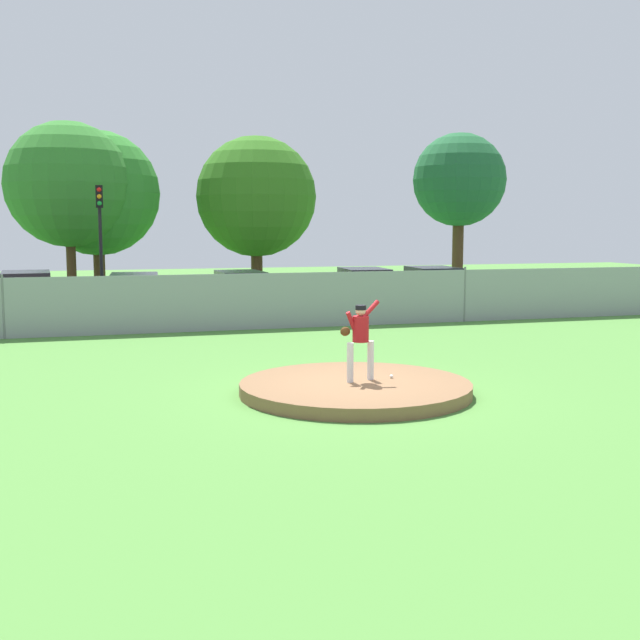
{
  "coord_description": "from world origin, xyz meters",
  "views": [
    {
      "loc": [
        -4.88,
        -14.2,
        3.28
      ],
      "look_at": [
        -0.33,
        1.35,
        1.32
      ],
      "focal_mm": 43.9,
      "sensor_mm": 36.0,
      "label": 1
    }
  ],
  "objects_px": {
    "parked_car_teal": "(433,289)",
    "parked_car_red": "(27,297)",
    "pitcher_youth": "(360,334)",
    "baseball": "(391,376)",
    "parked_car_white": "(241,294)",
    "traffic_light_near": "(100,224)",
    "parked_car_navy": "(135,296)",
    "parked_car_burgundy": "(364,290)"
  },
  "relations": [
    {
      "from": "parked_car_teal",
      "to": "parked_car_red",
      "type": "relative_size",
      "value": 0.94
    },
    {
      "from": "pitcher_youth",
      "to": "baseball",
      "type": "distance_m",
      "value": 1.13
    },
    {
      "from": "parked_car_white",
      "to": "traffic_light_near",
      "type": "distance_m",
      "value": 7.08
    },
    {
      "from": "parked_car_red",
      "to": "traffic_light_near",
      "type": "distance_m",
      "value": 5.26
    },
    {
      "from": "parked_car_navy",
      "to": "parked_car_red",
      "type": "relative_size",
      "value": 0.99
    },
    {
      "from": "parked_car_teal",
      "to": "parked_car_burgundy",
      "type": "height_order",
      "value": "parked_car_teal"
    },
    {
      "from": "parked_car_navy",
      "to": "parked_car_white",
      "type": "height_order",
      "value": "parked_car_white"
    },
    {
      "from": "pitcher_youth",
      "to": "parked_car_teal",
      "type": "bearing_deg",
      "value": 60.43
    },
    {
      "from": "parked_car_navy",
      "to": "parked_car_red",
      "type": "height_order",
      "value": "parked_car_red"
    },
    {
      "from": "parked_car_navy",
      "to": "parked_car_red",
      "type": "xyz_separation_m",
      "value": [
        -3.67,
        0.53,
        0.05
      ]
    },
    {
      "from": "parked_car_burgundy",
      "to": "parked_car_navy",
      "type": "distance_m",
      "value": 8.78
    },
    {
      "from": "baseball",
      "to": "parked_car_navy",
      "type": "bearing_deg",
      "value": 106.62
    },
    {
      "from": "parked_car_teal",
      "to": "parked_car_white",
      "type": "bearing_deg",
      "value": 178.08
    },
    {
      "from": "pitcher_youth",
      "to": "parked_car_red",
      "type": "relative_size",
      "value": 0.35
    },
    {
      "from": "pitcher_youth",
      "to": "parked_car_teal",
      "type": "distance_m",
      "value": 16.03
    },
    {
      "from": "parked_car_white",
      "to": "traffic_light_near",
      "type": "relative_size",
      "value": 0.88
    },
    {
      "from": "pitcher_youth",
      "to": "traffic_light_near",
      "type": "relative_size",
      "value": 0.33
    },
    {
      "from": "parked_car_red",
      "to": "parked_car_white",
      "type": "height_order",
      "value": "parked_car_red"
    },
    {
      "from": "baseball",
      "to": "parked_car_burgundy",
      "type": "xyz_separation_m",
      "value": [
        4.53,
        14.43,
        0.49
      ]
    },
    {
      "from": "parked_car_navy",
      "to": "parked_car_white",
      "type": "bearing_deg",
      "value": -1.52
    },
    {
      "from": "parked_car_teal",
      "to": "pitcher_youth",
      "type": "bearing_deg",
      "value": -119.57
    },
    {
      "from": "baseball",
      "to": "traffic_light_near",
      "type": "relative_size",
      "value": 0.02
    },
    {
      "from": "parked_car_navy",
      "to": "parked_car_red",
      "type": "distance_m",
      "value": 3.71
    },
    {
      "from": "baseball",
      "to": "parked_car_burgundy",
      "type": "height_order",
      "value": "parked_car_burgundy"
    },
    {
      "from": "parked_car_red",
      "to": "pitcher_youth",
      "type": "bearing_deg",
      "value": -64.05
    },
    {
      "from": "baseball",
      "to": "parked_car_teal",
      "type": "xyz_separation_m",
      "value": [
        7.21,
        13.85,
        0.51
      ]
    },
    {
      "from": "parked_car_white",
      "to": "baseball",
      "type": "bearing_deg",
      "value": -88.28
    },
    {
      "from": "pitcher_youth",
      "to": "parked_car_white",
      "type": "height_order",
      "value": "pitcher_youth"
    },
    {
      "from": "parked_car_teal",
      "to": "parked_car_red",
      "type": "distance_m",
      "value": 15.15
    },
    {
      "from": "pitcher_youth",
      "to": "parked_car_red",
      "type": "bearing_deg",
      "value": 115.95
    },
    {
      "from": "baseball",
      "to": "parked_car_navy",
      "type": "relative_size",
      "value": 0.02
    },
    {
      "from": "parked_car_red",
      "to": "parked_car_teal",
      "type": "bearing_deg",
      "value": -3.35
    },
    {
      "from": "parked_car_teal",
      "to": "parked_car_red",
      "type": "height_order",
      "value": "parked_car_red"
    },
    {
      "from": "baseball",
      "to": "traffic_light_near",
      "type": "distance_m",
      "value": 19.53
    },
    {
      "from": "parked_car_burgundy",
      "to": "parked_car_red",
      "type": "relative_size",
      "value": 0.98
    },
    {
      "from": "pitcher_youth",
      "to": "parked_car_burgundy",
      "type": "height_order",
      "value": "pitcher_youth"
    },
    {
      "from": "parked_car_navy",
      "to": "parked_car_white",
      "type": "xyz_separation_m",
      "value": [
        3.82,
        -0.1,
        0.01
      ]
    },
    {
      "from": "parked_car_navy",
      "to": "parked_car_burgundy",
      "type": "bearing_deg",
      "value": 1.45
    },
    {
      "from": "parked_car_teal",
      "to": "parked_car_burgundy",
      "type": "xyz_separation_m",
      "value": [
        -2.67,
        0.58,
        -0.02
      ]
    },
    {
      "from": "parked_car_teal",
      "to": "parked_car_burgundy",
      "type": "bearing_deg",
      "value": 167.81
    },
    {
      "from": "baseball",
      "to": "parked_car_red",
      "type": "bearing_deg",
      "value": 118.23
    },
    {
      "from": "parked_car_teal",
      "to": "parked_car_white",
      "type": "xyz_separation_m",
      "value": [
        -7.63,
        0.26,
        -0.03
      ]
    }
  ]
}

